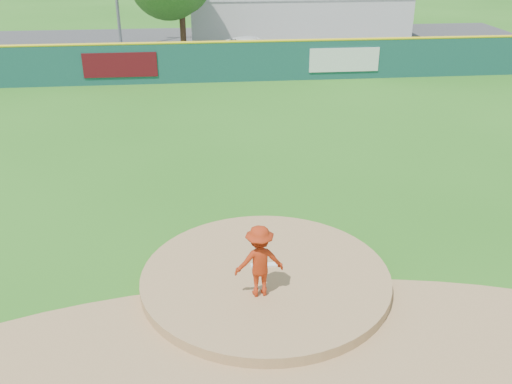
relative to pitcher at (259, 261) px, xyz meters
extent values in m
plane|color=#286B19|center=(0.22, 0.74, -1.04)|extent=(120.00, 120.00, 0.00)
cylinder|color=#9E774C|center=(0.22, 0.74, -1.04)|extent=(5.50, 5.50, 0.50)
cube|color=white|center=(0.22, 1.04, -0.77)|extent=(0.60, 0.15, 0.04)
cylinder|color=#9E774C|center=(0.22, -2.26, -1.03)|extent=(15.40, 15.40, 0.01)
cube|color=#38383A|center=(0.22, 27.74, -1.03)|extent=(44.00, 16.00, 0.02)
imported|color=#A4290E|center=(0.00, 0.00, 0.00)|extent=(1.07, 0.69, 1.57)
imported|color=white|center=(2.29, 23.46, -0.32)|extent=(5.49, 3.87, 1.39)
cube|color=silver|center=(6.22, 32.74, 0.56)|extent=(15.00, 8.00, 3.20)
cube|color=#530B13|center=(-4.80, 18.66, -0.04)|extent=(3.60, 0.04, 1.20)
cube|color=white|center=(6.43, 18.66, -0.04)|extent=(3.60, 0.04, 1.20)
cube|color=#164743|center=(0.22, 18.74, -0.04)|extent=(40.00, 0.10, 2.00)
cylinder|color=yellow|center=(0.22, 18.74, 0.96)|extent=(40.00, 0.14, 0.14)
cylinder|color=#382314|center=(-1.78, 25.74, 0.26)|extent=(0.36, 0.36, 2.60)
cylinder|color=#382314|center=(13.22, 36.74, -0.24)|extent=(0.40, 0.40, 1.60)
camera|label=1|loc=(-1.11, -9.81, 6.19)|focal=40.00mm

